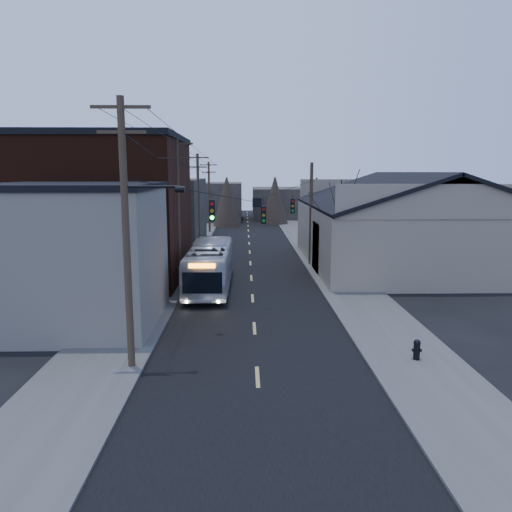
# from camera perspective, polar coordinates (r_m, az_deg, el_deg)

# --- Properties ---
(ground) EXTENTS (160.00, 160.00, 0.00)m
(ground) POSITION_cam_1_polar(r_m,az_deg,el_deg) (17.79, 0.34, -16.23)
(ground) COLOR black
(ground) RESTS_ON ground
(road_surface) EXTENTS (9.00, 110.00, 0.02)m
(road_surface) POSITION_cam_1_polar(r_m,az_deg,el_deg) (46.65, -0.71, 0.06)
(road_surface) COLOR black
(road_surface) RESTS_ON ground
(sidewalk_left) EXTENTS (4.00, 110.00, 0.12)m
(sidewalk_left) POSITION_cam_1_polar(r_m,az_deg,el_deg) (47.03, -8.65, 0.09)
(sidewalk_left) COLOR #474744
(sidewalk_left) RESTS_ON ground
(sidewalk_right) EXTENTS (4.00, 110.00, 0.12)m
(sidewalk_right) POSITION_cam_1_polar(r_m,az_deg,el_deg) (47.16, 7.22, 0.15)
(sidewalk_right) COLOR #474744
(sidewalk_right) RESTS_ON ground
(building_clapboard) EXTENTS (8.00, 8.00, 7.00)m
(building_clapboard) POSITION_cam_1_polar(r_m,az_deg,el_deg) (26.76, -19.88, -0.12)
(building_clapboard) COLOR slate
(building_clapboard) RESTS_ON ground
(building_brick) EXTENTS (10.00, 12.00, 10.00)m
(building_brick) POSITION_cam_1_polar(r_m,az_deg,el_deg) (37.35, -16.15, 5.00)
(building_brick) COLOR black
(building_brick) RESTS_ON ground
(building_left_far) EXTENTS (9.00, 14.00, 7.00)m
(building_left_far) POSITION_cam_1_polar(r_m,az_deg,el_deg) (52.96, -11.15, 4.82)
(building_left_far) COLOR #2D2824
(building_left_far) RESTS_ON ground
(warehouse) EXTENTS (16.16, 20.60, 7.73)m
(warehouse) POSITION_cam_1_polar(r_m,az_deg,el_deg) (43.45, 16.78, 2.52)
(warehouse) COLOR #7B6E5A
(warehouse) RESTS_ON ground
(building_far_left) EXTENTS (10.00, 12.00, 6.00)m
(building_far_left) POSITION_cam_1_polar(r_m,az_deg,el_deg) (81.33, -5.22, 6.22)
(building_far_left) COLOR #2D2824
(building_far_left) RESTS_ON ground
(building_far_right) EXTENTS (12.00, 14.00, 5.00)m
(building_far_right) POSITION_cam_1_polar(r_m,az_deg,el_deg) (86.49, 3.68, 6.11)
(building_far_right) COLOR #2D2824
(building_far_right) RESTS_ON ground
(bare_tree) EXTENTS (0.40, 0.40, 7.20)m
(bare_tree) POSITION_cam_1_polar(r_m,az_deg,el_deg) (36.91, 9.60, 3.01)
(bare_tree) COLOR black
(bare_tree) RESTS_ON ground
(utility_lines) EXTENTS (11.24, 45.28, 10.50)m
(utility_lines) POSITION_cam_1_polar(r_m,az_deg,el_deg) (40.33, -5.08, 5.59)
(utility_lines) COLOR #382B1E
(utility_lines) RESTS_ON ground
(bus) EXTENTS (2.71, 11.11, 3.09)m
(bus) POSITION_cam_1_polar(r_m,az_deg,el_deg) (33.53, -5.28, -1.10)
(bus) COLOR silver
(bus) RESTS_ON ground
(parked_car) EXTENTS (1.71, 4.01, 1.29)m
(parked_car) POSITION_cam_1_polar(r_m,az_deg,el_deg) (50.06, -5.02, 1.41)
(parked_car) COLOR #A4A5AB
(parked_car) RESTS_ON ground
(fire_hydrant) EXTENTS (0.41, 0.29, 0.86)m
(fire_hydrant) POSITION_cam_1_polar(r_m,az_deg,el_deg) (21.86, 17.90, -10.04)
(fire_hydrant) COLOR black
(fire_hydrant) RESTS_ON sidewalk_right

